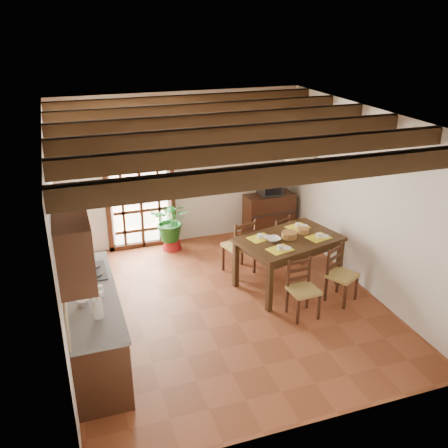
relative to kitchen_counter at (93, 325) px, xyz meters
name	(u,v)px	position (x,y,z in m)	size (l,w,h in m)	color
ground_plane	(226,305)	(1.96, 0.60, -0.47)	(5.00, 5.00, 0.00)	brown
room_shell	(227,191)	(1.96, 0.60, 1.34)	(4.52, 5.02, 2.81)	silver
ceiling_beams	(227,127)	(1.96, 0.60, 2.22)	(4.50, 4.34, 0.20)	black
french_door	(140,187)	(1.16, 3.05, 0.70)	(1.26, 0.11, 2.32)	white
kitchen_counter	(93,325)	(0.00, 0.00, 0.00)	(0.64, 2.25, 1.38)	#331B10
upper_cabinet	(74,250)	(-0.12, -0.70, 1.38)	(0.35, 0.80, 0.70)	#331B10
range_hood	(71,216)	(-0.09, 0.55, 1.26)	(0.38, 0.60, 0.54)	white
counter_items	(89,287)	(0.00, 0.09, 0.49)	(0.50, 1.43, 0.25)	black
dining_table	(289,244)	(3.07, 0.86, 0.25)	(1.74, 1.34, 0.84)	#311F10
chair_near_left	(302,299)	(2.90, 0.00, -0.21)	(0.41, 0.40, 0.86)	#AA8F48
chair_near_right	(341,284)	(3.64, 0.19, -0.20)	(0.53, 0.52, 0.86)	#AA8F48
chair_far_left	(239,256)	(2.50, 1.52, -0.17)	(0.54, 0.53, 0.97)	#AA8F48
chair_far_right	(275,247)	(3.25, 1.72, -0.21)	(0.52, 0.51, 0.85)	#AA8F48
table_setting	(290,231)	(3.07, 0.86, 0.48)	(1.12, 0.75, 0.10)	yellow
table_bowl	(273,239)	(2.79, 0.84, 0.39)	(0.22, 0.22, 0.05)	white
sideboard	(269,214)	(3.61, 2.83, -0.07)	(0.96, 0.43, 0.82)	#331B10
crt_tv	(270,185)	(3.61, 2.82, 0.53)	(0.43, 0.40, 0.36)	black
fuse_box	(259,145)	(3.46, 3.08, 1.28)	(0.25, 0.03, 0.32)	white
plant_pot	(172,243)	(1.64, 2.75, -0.36)	(0.36, 0.36, 0.22)	maroon
potted_plant	(171,220)	(1.64, 2.75, 0.10)	(1.79, 1.54, 2.00)	#144C19
wall_shelf	(310,166)	(4.10, 2.20, 1.04)	(0.20, 0.42, 0.20)	#331B10
shelf_vase	(311,159)	(4.10, 2.20, 1.18)	(0.15, 0.15, 0.15)	#B2BFB2
shelf_flowers	(312,147)	(4.10, 2.20, 1.38)	(0.14, 0.14, 0.36)	yellow
framed_picture	(317,136)	(4.18, 2.20, 1.58)	(0.03, 0.32, 0.32)	brown
pendant_lamp	(291,158)	(3.07, 0.96, 1.60)	(0.36, 0.36, 0.84)	black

